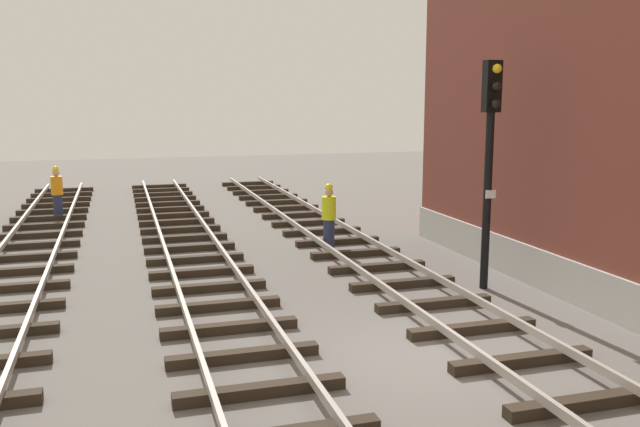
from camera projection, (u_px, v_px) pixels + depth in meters
The scene contains 6 objects.
ground_plane at pixel (433, 356), 11.20m from camera, with size 80.00×80.00×0.00m, color #605B56.
track_near_building at pixel (495, 341), 11.51m from camera, with size 2.50×47.24×0.32m.
track_centre at pixel (251, 370), 10.31m from camera, with size 2.50×47.24×0.32m.
signal_mast at pixel (490, 147), 14.65m from camera, with size 0.36×0.40×5.02m.
track_worker_foreground at pixel (329, 217), 19.00m from camera, with size 0.40×0.40×1.87m.
track_worker_distant at pixel (57, 192), 23.87m from camera, with size 0.40×0.40×1.87m.
Camera 1 is at (-4.85, -9.65, 4.23)m, focal length 37.90 mm.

